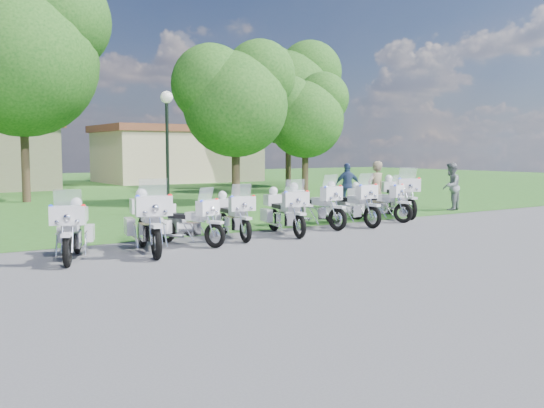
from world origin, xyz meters
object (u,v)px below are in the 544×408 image
motorcycle_0 (73,229)px  motorcycle_6 (348,203)px  motorcycle_1 (148,221)px  motorcycle_2 (186,220)px  motorcycle_5 (312,205)px  bystander_b (451,187)px  lamp_post (167,122)px  motorcycle_7 (375,201)px  bystander_a (376,190)px  motorcycle_3 (232,215)px  bystander_c (348,186)px  motorcycle_8 (398,196)px  motorcycle_4 (284,211)px

motorcycle_0 → motorcycle_6: motorcycle_6 is taller
motorcycle_1 → motorcycle_2: bearing=-144.9°
motorcycle_5 → motorcycle_6: (1.29, -0.15, 0.01)m
bystander_b → lamp_post: bearing=-47.9°
motorcycle_7 → bystander_a: 0.78m
motorcycle_1 → motorcycle_5: 5.98m
motorcycle_3 → bystander_c: bystander_c is taller
motorcycle_3 → lamp_post: bearing=-91.1°
motorcycle_3 → bystander_c: 9.26m
motorcycle_0 → motorcycle_1: 1.67m
motorcycle_8 → motorcycle_6: bearing=37.3°
motorcycle_4 → motorcycle_5: bearing=-145.0°
lamp_post → bystander_c: (6.98, -1.74, -2.42)m
motorcycle_5 → motorcycle_8: size_ratio=0.97×
motorcycle_1 → bystander_a: size_ratio=1.30×
motorcycle_0 → bystander_b: size_ratio=1.18×
bystander_a → motorcycle_8: bearing=176.7°
motorcycle_7 → bystander_b: bearing=168.2°
motorcycle_7 → bystander_a: size_ratio=1.11×
motorcycle_6 → bystander_b: 6.46m
motorcycle_6 → motorcycle_4: bearing=6.6°
motorcycle_8 → bystander_b: bystander_b is taller
motorcycle_2 → motorcycle_3: size_ratio=0.91×
bystander_b → motorcycle_3: bearing=-13.2°
motorcycle_1 → lamp_post: size_ratio=0.57×
lamp_post → bystander_b: bearing=-25.5°
motorcycle_1 → bystander_b: size_ratio=1.37×
lamp_post → motorcycle_5: bearing=-70.2°
motorcycle_3 → bystander_c: size_ratio=1.22×
motorcycle_5 → motorcycle_4: bearing=15.2°
motorcycle_7 → bystander_c: bystander_c is taller
motorcycle_1 → motorcycle_8: bearing=-155.5°
lamp_post → bystander_c: size_ratio=2.46×
bystander_b → bystander_a: bearing=-16.4°
motorcycle_1 → motorcycle_6: 7.21m
motorcycle_6 → bystander_b: bystander_b is taller
motorcycle_1 → bystander_b: bearing=-156.5°
motorcycle_8 → lamp_post: bearing=-17.0°
motorcycle_0 → motorcycle_8: (11.80, 2.12, 0.09)m
motorcycle_3 → motorcycle_6: 4.42m
motorcycle_7 → bystander_b: size_ratio=1.17×
motorcycle_4 → bystander_b: bearing=-158.6°
motorcycle_8 → bystander_c: 3.39m
motorcycle_2 → bystander_a: size_ratio=1.03×
motorcycle_7 → motorcycle_8: size_ratio=0.87×
motorcycle_1 → motorcycle_4: (4.29, 0.73, -0.07)m
motorcycle_8 → bystander_b: size_ratio=1.34×
motorcycle_4 → motorcycle_7: size_ratio=1.07×
motorcycle_8 → motorcycle_5: bearing=30.8°
motorcycle_2 → motorcycle_5: size_ratio=0.84×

